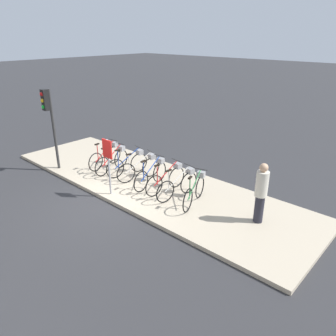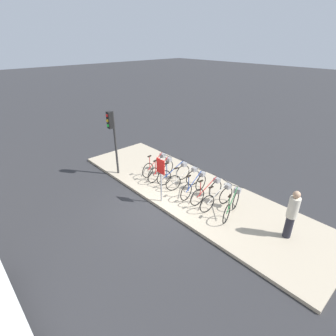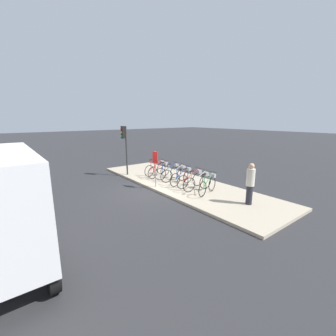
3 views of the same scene
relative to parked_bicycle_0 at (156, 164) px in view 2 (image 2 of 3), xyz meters
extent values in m
plane|color=#2D2D30|center=(2.24, -1.75, -0.58)|extent=(120.00, 120.00, 0.00)
cube|color=#B7A88E|center=(2.24, 0.07, -0.52)|extent=(12.09, 3.64, 0.12)
torus|color=black|center=(0.08, -0.59, -0.09)|extent=(0.13, 0.73, 0.73)
torus|color=black|center=(-0.05, 0.41, -0.09)|extent=(0.13, 0.73, 0.73)
cylinder|color=red|center=(0.01, -0.09, 0.20)|extent=(0.16, 1.02, 0.62)
cylinder|color=red|center=(0.06, -0.45, 0.24)|extent=(0.04, 0.04, 0.66)
cube|color=black|center=(0.06, -0.45, 0.59)|extent=(0.10, 0.21, 0.04)
cylinder|color=#262626|center=(-0.05, 0.41, 0.53)|extent=(0.46, 0.08, 0.02)
cube|color=gray|center=(-0.06, 0.46, 0.32)|extent=(0.26, 0.23, 0.18)
torus|color=black|center=(0.64, -0.71, -0.09)|extent=(0.12, 0.73, 0.73)
torus|color=black|center=(0.52, 0.29, -0.09)|extent=(0.12, 0.73, 0.73)
cylinder|color=red|center=(0.58, -0.21, 0.20)|extent=(0.15, 1.02, 0.62)
cylinder|color=red|center=(0.62, -0.57, 0.24)|extent=(0.04, 0.04, 0.66)
cube|color=black|center=(0.62, -0.57, 0.59)|extent=(0.09, 0.21, 0.04)
cylinder|color=#262626|center=(0.52, 0.29, 0.53)|extent=(0.46, 0.08, 0.02)
cube|color=gray|center=(0.51, 0.34, 0.32)|extent=(0.26, 0.23, 0.18)
torus|color=black|center=(1.14, -0.51, -0.09)|extent=(0.18, 0.72, 0.73)
torus|color=black|center=(1.34, 0.48, -0.09)|extent=(0.18, 0.72, 0.73)
cylinder|color=navy|center=(1.24, -0.02, 0.20)|extent=(0.23, 1.01, 0.62)
cylinder|color=navy|center=(1.17, -0.37, 0.24)|extent=(0.04, 0.04, 0.66)
cube|color=black|center=(1.17, -0.37, 0.59)|extent=(0.11, 0.21, 0.04)
cylinder|color=#262626|center=(1.34, 0.48, 0.53)|extent=(0.46, 0.11, 0.02)
cube|color=gray|center=(1.35, 0.53, 0.32)|extent=(0.27, 0.24, 0.18)
torus|color=black|center=(1.75, -0.52, -0.09)|extent=(0.22, 0.72, 0.73)
torus|color=black|center=(2.01, 0.45, -0.09)|extent=(0.22, 0.72, 0.73)
cylinder|color=beige|center=(1.88, -0.04, 0.20)|extent=(0.29, 1.00, 0.62)
cylinder|color=beige|center=(1.79, -0.39, 0.24)|extent=(0.04, 0.04, 0.66)
cube|color=black|center=(1.79, -0.39, 0.59)|extent=(0.12, 0.21, 0.04)
cylinder|color=#262626|center=(2.01, 0.45, 0.53)|extent=(0.45, 0.14, 0.02)
cube|color=gray|center=(2.02, 0.50, 0.32)|extent=(0.28, 0.25, 0.18)
torus|color=black|center=(2.65, -0.65, -0.09)|extent=(0.11, 0.73, 0.73)
torus|color=black|center=(2.54, 0.35, -0.09)|extent=(0.11, 0.73, 0.73)
cylinder|color=navy|center=(2.60, -0.15, 0.20)|extent=(0.14, 1.02, 0.62)
cylinder|color=navy|center=(2.64, -0.51, 0.24)|extent=(0.04, 0.04, 0.66)
cube|color=black|center=(2.64, -0.51, 0.59)|extent=(0.09, 0.21, 0.04)
cylinder|color=#262626|center=(2.54, 0.35, 0.53)|extent=(0.46, 0.07, 0.02)
cube|color=gray|center=(2.54, 0.40, 0.32)|extent=(0.26, 0.22, 0.18)
torus|color=black|center=(3.21, -0.60, -0.09)|extent=(0.10, 0.73, 0.73)
torus|color=black|center=(3.29, 0.41, -0.09)|extent=(0.10, 0.73, 0.73)
cylinder|color=red|center=(3.25, -0.09, 0.20)|extent=(0.12, 1.02, 0.62)
cylinder|color=red|center=(3.22, -0.46, 0.24)|extent=(0.03, 0.03, 0.66)
cube|color=black|center=(3.22, -0.46, 0.59)|extent=(0.09, 0.21, 0.04)
cylinder|color=#262626|center=(3.29, 0.41, 0.53)|extent=(0.46, 0.06, 0.02)
cube|color=gray|center=(3.29, 0.46, 0.32)|extent=(0.26, 0.22, 0.18)
torus|color=black|center=(3.76, -0.66, -0.09)|extent=(0.12, 0.73, 0.73)
torus|color=black|center=(3.88, 0.34, -0.09)|extent=(0.12, 0.73, 0.73)
cylinder|color=beige|center=(3.82, -0.16, 0.20)|extent=(0.16, 1.02, 0.62)
cylinder|color=beige|center=(3.77, -0.52, 0.24)|extent=(0.04, 0.04, 0.66)
cube|color=black|center=(3.77, -0.52, 0.59)|extent=(0.09, 0.21, 0.04)
cylinder|color=#262626|center=(3.88, 0.34, 0.53)|extent=(0.46, 0.08, 0.02)
cube|color=gray|center=(3.88, 0.39, 0.32)|extent=(0.26, 0.23, 0.18)
torus|color=black|center=(4.63, -0.63, -0.09)|extent=(0.24, 0.71, 0.73)
torus|color=black|center=(4.34, 0.33, -0.09)|extent=(0.24, 0.71, 0.73)
cylinder|color=#267238|center=(4.49, -0.15, 0.20)|extent=(0.32, 0.99, 0.62)
cylinder|color=#267238|center=(4.59, -0.50, 0.24)|extent=(0.04, 0.04, 0.66)
cube|color=black|center=(4.59, -0.50, 0.59)|extent=(0.12, 0.21, 0.04)
cylinder|color=#262626|center=(4.34, 0.33, 0.53)|extent=(0.45, 0.15, 0.02)
cube|color=gray|center=(4.33, 0.38, 0.32)|extent=(0.29, 0.26, 0.18)
cylinder|color=#23232D|center=(6.45, 0.26, -0.06)|extent=(0.26, 0.26, 0.81)
cylinder|color=beige|center=(6.45, 0.26, 0.71)|extent=(0.34, 0.34, 0.72)
sphere|color=tan|center=(6.45, 0.26, 1.18)|extent=(0.23, 0.23, 0.23)
cylinder|color=#2D2D2D|center=(-1.26, -1.40, 1.07)|extent=(0.10, 0.10, 3.07)
cube|color=black|center=(-1.26, -1.58, 2.23)|extent=(0.24, 0.20, 0.75)
sphere|color=red|center=(-1.26, -1.68, 2.46)|extent=(0.14, 0.14, 0.14)
sphere|color=gold|center=(-1.26, -1.68, 2.23)|extent=(0.14, 0.14, 0.14)
sphere|color=green|center=(-1.26, -1.68, 2.00)|extent=(0.14, 0.14, 0.14)
cylinder|color=#99999E|center=(2.03, -1.45, 0.48)|extent=(0.06, 0.06, 1.88)
cube|color=red|center=(2.03, -1.47, 1.12)|extent=(0.44, 0.03, 0.60)
camera|label=1|loc=(9.92, -7.34, 4.46)|focal=35.00mm
camera|label=2|loc=(8.84, -7.27, 5.52)|focal=28.00mm
camera|label=3|loc=(11.44, -7.86, 3.08)|focal=24.00mm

